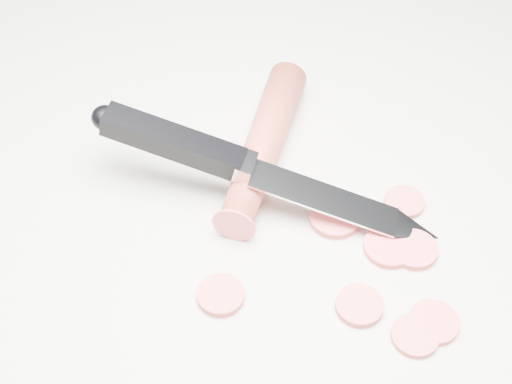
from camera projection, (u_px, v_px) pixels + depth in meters
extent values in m
plane|color=silver|center=(332.00, 236.00, 0.55)|extent=(2.40, 2.40, 0.00)
cylinder|color=#B93C28|center=(264.00, 144.00, 0.59)|extent=(0.11, 0.17, 0.03)
cylinder|color=#EE5454|center=(221.00, 295.00, 0.51)|extent=(0.03, 0.03, 0.01)
cylinder|color=#EE5454|center=(359.00, 306.00, 0.50)|extent=(0.03, 0.03, 0.01)
cylinder|color=#EE5454|center=(389.00, 247.00, 0.54)|extent=(0.04, 0.04, 0.01)
cylinder|color=#EE5454|center=(413.00, 250.00, 0.54)|extent=(0.04, 0.04, 0.01)
cylinder|color=#EE5454|center=(433.00, 322.00, 0.49)|extent=(0.04, 0.04, 0.01)
cylinder|color=#EE5454|center=(335.00, 217.00, 0.56)|extent=(0.04, 0.04, 0.01)
cylinder|color=#EE5454|center=(415.00, 336.00, 0.49)|extent=(0.03, 0.03, 0.01)
cylinder|color=#EE5454|center=(404.00, 202.00, 0.57)|extent=(0.03, 0.03, 0.01)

